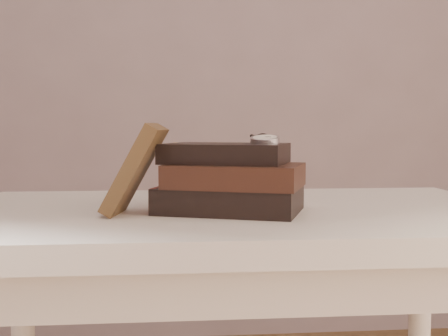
{
  "coord_description": "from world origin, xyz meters",
  "views": [
    {
      "loc": [
        -0.12,
        -0.67,
        0.9
      ],
      "look_at": [
        -0.03,
        0.3,
        0.82
      ],
      "focal_mm": 46.36,
      "sensor_mm": 36.0,
      "label": 1
    }
  ],
  "objects": [
    {
      "name": "journal",
      "position": [
        -0.18,
        0.29,
        0.83
      ],
      "size": [
        0.11,
        0.11,
        0.15
      ],
      "primitive_type": "cube",
      "rotation": [
        0.0,
        0.51,
        -0.17
      ],
      "color": "#3A2816",
      "rests_on": "table"
    },
    {
      "name": "table",
      "position": [
        0.0,
        0.35,
        0.66
      ],
      "size": [
        1.0,
        0.6,
        0.75
      ],
      "color": "silver",
      "rests_on": "ground"
    },
    {
      "name": "pocket_watch",
      "position": [
        0.03,
        0.28,
        0.87
      ],
      "size": [
        0.06,
        0.15,
        0.02
      ],
      "color": "silver",
      "rests_on": "book_stack"
    },
    {
      "name": "back_wall",
      "position": [
        0.0,
        1.75,
        1.35
      ],
      "size": [
        3.5,
        0.02,
        2.7
      ],
      "primitive_type": "cube",
      "color": "gray",
      "rests_on": "ground"
    },
    {
      "name": "eyeglasses",
      "position": [
        -0.08,
        0.4,
        0.82
      ],
      "size": [
        0.13,
        0.14,
        0.05
      ],
      "color": "silver",
      "rests_on": "book_stack"
    },
    {
      "name": "book_stack",
      "position": [
        -0.02,
        0.3,
        0.8
      ],
      "size": [
        0.27,
        0.23,
        0.12
      ],
      "color": "black",
      "rests_on": "table"
    }
  ]
}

